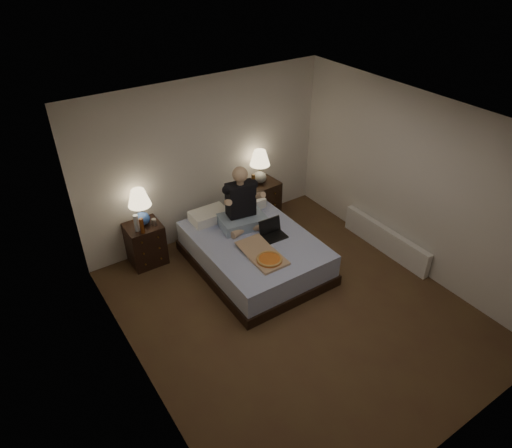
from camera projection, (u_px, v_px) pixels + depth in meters
floor at (294, 310)px, 5.96m from camera, size 4.00×4.50×0.00m
ceiling at (306, 129)px, 4.57m from camera, size 4.00×4.50×0.00m
wall_back at (206, 160)px, 6.82m from camera, size 4.00×0.00×2.50m
wall_front at (471, 361)px, 3.71m from camera, size 4.00×0.00×2.50m
wall_left at (134, 298)px, 4.34m from camera, size 0.00×4.50×2.50m
wall_right at (415, 185)px, 6.19m from camera, size 0.00×4.50×2.50m
bed at (254, 252)px, 6.58m from camera, size 1.50×1.99×0.50m
nightstand_left at (146, 244)px, 6.63m from camera, size 0.50×0.45×0.64m
nightstand_right at (260, 201)px, 7.57m from camera, size 0.58×0.53×0.71m
lamp_left at (140, 208)px, 6.32m from camera, size 0.40×0.40×0.56m
lamp_right at (260, 167)px, 7.22m from camera, size 0.35×0.35×0.56m
water_bottle at (136, 223)px, 6.28m from camera, size 0.07×0.07×0.25m
soda_can at (154, 222)px, 6.44m from camera, size 0.07×0.07×0.10m
beer_bottle_left at (142, 226)px, 6.24m from camera, size 0.06×0.06×0.23m
beer_bottle_right at (253, 181)px, 7.18m from camera, size 0.06×0.06×0.23m
person at (242, 198)px, 6.46m from camera, size 0.74×0.62×0.93m
laptop at (274, 230)px, 6.40m from camera, size 0.35×0.29×0.24m
pizza_box at (269, 260)px, 5.97m from camera, size 0.41×0.76×0.08m
radiator at (385, 240)px, 6.92m from camera, size 0.10×1.60×0.40m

